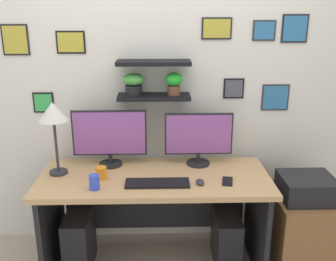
{
  "coord_description": "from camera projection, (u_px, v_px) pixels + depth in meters",
  "views": [
    {
      "loc": [
        0.03,
        -2.53,
        1.91
      ],
      "look_at": [
        0.1,
        0.05,
        1.08
      ],
      "focal_mm": 40.88,
      "sensor_mm": 36.0,
      "label": 1
    }
  ],
  "objects": [
    {
      "name": "monitor_left",
      "position": [
        110.0,
        136.0,
        2.89
      ],
      "size": [
        0.56,
        0.18,
        0.43
      ],
      "color": "black",
      "rests_on": "desk"
    },
    {
      "name": "desk_lamp",
      "position": [
        53.0,
        116.0,
        2.67
      ],
      "size": [
        0.21,
        0.21,
        0.54
      ],
      "color": "#2D2D33",
      "rests_on": "desk"
    },
    {
      "name": "desk",
      "position": [
        155.0,
        198.0,
        2.88
      ],
      "size": [
        1.66,
        0.68,
        0.75
      ],
      "color": "tan",
      "rests_on": "ground"
    },
    {
      "name": "back_wall_assembly",
      "position": [
        154.0,
        82.0,
        2.99
      ],
      "size": [
        4.4,
        0.24,
        2.7
      ],
      "color": "silver",
      "rests_on": "ground"
    },
    {
      "name": "cell_phone",
      "position": [
        227.0,
        181.0,
        2.66
      ],
      "size": [
        0.1,
        0.15,
        0.01
      ],
      "primitive_type": "cube",
      "rotation": [
        0.0,
        0.0,
        -0.2
      ],
      "color": "black",
      "rests_on": "desk"
    },
    {
      "name": "coffee_mug",
      "position": [
        101.0,
        173.0,
        2.7
      ],
      "size": [
        0.08,
        0.08,
        0.09
      ],
      "primitive_type": "cylinder",
      "color": "orange",
      "rests_on": "desk"
    },
    {
      "name": "computer_tower_right",
      "position": [
        226.0,
        238.0,
        2.95
      ],
      "size": [
        0.18,
        0.4,
        0.42
      ],
      "primitive_type": "cube",
      "color": "black",
      "rests_on": "ground"
    },
    {
      "name": "drawer_cabinet",
      "position": [
        301.0,
        232.0,
        2.9
      ],
      "size": [
        0.44,
        0.5,
        0.57
      ],
      "primitive_type": "cube",
      "color": "brown",
      "rests_on": "ground"
    },
    {
      "name": "monitor_right",
      "position": [
        199.0,
        137.0,
        2.91
      ],
      "size": [
        0.52,
        0.18,
        0.41
      ],
      "color": "black",
      "rests_on": "desk"
    },
    {
      "name": "keyboard",
      "position": [
        157.0,
        183.0,
        2.62
      ],
      "size": [
        0.44,
        0.14,
        0.02
      ],
      "primitive_type": "cube",
      "color": "black",
      "rests_on": "desk"
    },
    {
      "name": "computer_mouse",
      "position": [
        200.0,
        182.0,
        2.63
      ],
      "size": [
        0.06,
        0.09,
        0.03
      ],
      "primitive_type": "ellipsoid",
      "color": "#2D2D33",
      "rests_on": "desk"
    },
    {
      "name": "pen_cup",
      "position": [
        94.0,
        182.0,
        2.54
      ],
      "size": [
        0.07,
        0.07,
        0.1
      ],
      "primitive_type": "cylinder",
      "color": "blue",
      "rests_on": "desk"
    },
    {
      "name": "printer",
      "position": [
        307.0,
        188.0,
        2.79
      ],
      "size": [
        0.38,
        0.34,
        0.17
      ],
      "primitive_type": "cube",
      "color": "black",
      "rests_on": "drawer_cabinet"
    },
    {
      "name": "computer_tower_left",
      "position": [
        80.0,
        241.0,
        2.88
      ],
      "size": [
        0.18,
        0.4,
        0.46
      ],
      "primitive_type": "cube",
      "color": "black",
      "rests_on": "ground"
    }
  ]
}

